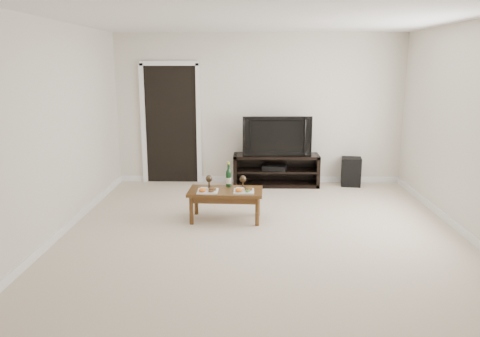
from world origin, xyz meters
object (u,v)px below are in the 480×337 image
Objects in this scene: television at (277,135)px; media_console at (276,170)px; coffee_table at (226,205)px; subwoofer at (351,172)px.

media_console is at bearing 0.00° from television.
media_console is 1.49× the size of coffee_table.
subwoofer reaches higher than coffee_table.
subwoofer is (1.31, 0.04, -0.64)m from television.
coffee_table is (-0.78, -1.85, -0.68)m from television.
coffee_table is (-2.09, -1.89, -0.04)m from subwoofer.
media_console is 1.31m from subwoofer.
television reaches higher than coffee_table.
media_console is 3.01× the size of subwoofer.
media_console reaches higher than coffee_table.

